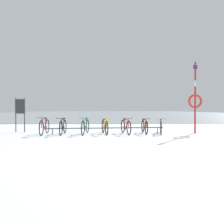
{
  "coord_description": "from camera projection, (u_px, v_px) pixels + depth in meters",
  "views": [
    {
      "loc": [
        -0.41,
        -6.96,
        1.19
      ],
      "look_at": [
        -0.21,
        5.04,
        1.03
      ],
      "focal_mm": 33.2,
      "sensor_mm": 36.0,
      "label": 1
    }
  ],
  "objects": [
    {
      "name": "bicycle_0",
      "position": [
        44.0,
        127.0,
        9.8
      ],
      "size": [
        0.46,
        1.78,
        0.82
      ],
      "color": "black",
      "rests_on": "ground"
    },
    {
      "name": "bicycle_2",
      "position": [
        85.0,
        127.0,
        9.91
      ],
      "size": [
        0.46,
        1.73,
        0.8
      ],
      "color": "black",
      "rests_on": "ground"
    },
    {
      "name": "bicycle_4",
      "position": [
        126.0,
        126.0,
        10.1
      ],
      "size": [
        0.51,
        1.65,
        0.78
      ],
      "color": "black",
      "rests_on": "ground"
    },
    {
      "name": "bicycle_1",
      "position": [
        63.0,
        127.0,
        9.8
      ],
      "size": [
        0.46,
        1.64,
        0.79
      ],
      "color": "black",
      "rests_on": "ground"
    },
    {
      "name": "info_sign",
      "position": [
        20.0,
        109.0,
        10.75
      ],
      "size": [
        0.55,
        0.14,
        1.77
      ],
      "color": "#33383D",
      "rests_on": "ground"
    },
    {
      "name": "rescue_post",
      "position": [
        195.0,
        99.0,
        10.25
      ],
      "size": [
        0.7,
        0.11,
        3.53
      ],
      "color": "red",
      "rests_on": "ground"
    },
    {
      "name": "bike_rack",
      "position": [
        106.0,
        128.0,
        10.04
      ],
      "size": [
        5.66,
        0.56,
        0.31
      ],
      "color": "#4C5156",
      "rests_on": "ground"
    },
    {
      "name": "bicycle_5",
      "position": [
        145.0,
        126.0,
        10.25
      ],
      "size": [
        0.46,
        1.6,
        0.75
      ],
      "color": "black",
      "rests_on": "ground"
    },
    {
      "name": "bicycle_3",
      "position": [
        105.0,
        127.0,
        9.95
      ],
      "size": [
        0.49,
        1.61,
        0.77
      ],
      "color": "black",
      "rests_on": "ground"
    },
    {
      "name": "bicycle_6",
      "position": [
        161.0,
        127.0,
        10.2
      ],
      "size": [
        0.57,
        1.7,
        0.75
      ],
      "color": "black",
      "rests_on": "ground"
    },
    {
      "name": "ground",
      "position": [
        110.0,
        113.0,
        60.87
      ],
      "size": [
        80.0,
        132.0,
        0.08
      ],
      "color": "silver"
    }
  ]
}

